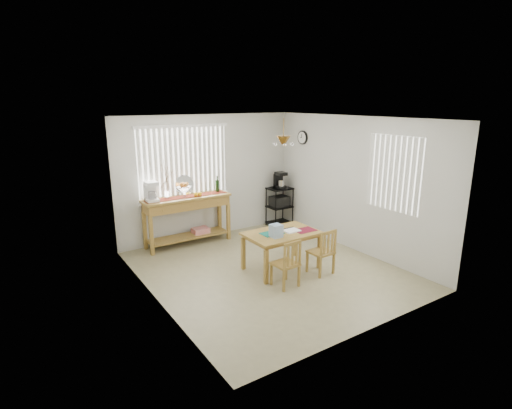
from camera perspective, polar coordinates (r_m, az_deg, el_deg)
ground at (r=7.07m, az=1.78°, el=-9.37°), size 4.00×4.50×0.01m
room_shell at (r=6.58m, az=1.84°, el=4.29°), size 4.20×4.70×2.70m
sideboard at (r=8.18m, az=-9.73°, el=-0.58°), size 1.78×0.50×1.00m
sideboard_items at (r=7.99m, az=-11.94°, el=1.95°), size 1.69×0.43×0.77m
wire_cart at (r=9.35m, az=3.37°, el=0.24°), size 0.53×0.43×0.91m
cart_items at (r=9.24m, az=3.39°, el=3.46°), size 0.21×0.26×0.37m
dining_table at (r=6.93m, az=3.70°, el=-4.59°), size 1.26×0.81×0.67m
table_items at (r=6.73m, az=3.44°, el=-3.78°), size 0.96×0.45×0.21m
chair_left at (r=6.36m, az=4.41°, el=-8.45°), size 0.39×0.39×0.79m
chair_right at (r=6.88m, az=9.45°, el=-6.70°), size 0.38×0.38×0.80m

